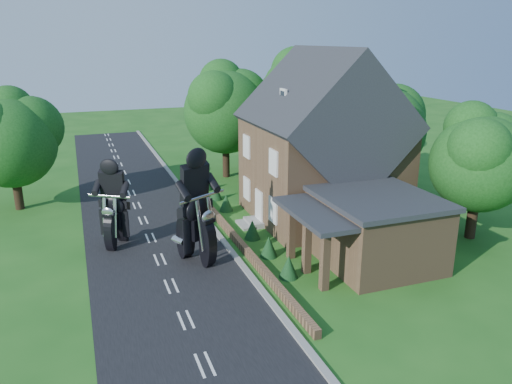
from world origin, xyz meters
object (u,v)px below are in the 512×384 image
object	(u,v)px
house	(322,148)
annex	(373,228)
garden_wall	(230,231)
motorcycle_lead	(197,246)
motorcycle_follow	(117,233)

from	to	relation	value
house	annex	bearing A→B (deg)	-95.24
garden_wall	house	distance (m)	7.52
motorcycle_lead	motorcycle_follow	xyz separation A→B (m)	(-3.54, 3.40, -0.15)
house	annex	size ratio (longest dim) A/B	1.45
annex	motorcycle_follow	bearing A→B (deg)	151.62
garden_wall	annex	world-z (taller)	annex
garden_wall	motorcycle_lead	world-z (taller)	motorcycle_lead
motorcycle_lead	motorcycle_follow	distance (m)	4.92
motorcycle_follow	motorcycle_lead	bearing A→B (deg)	168.47
house	motorcycle_lead	size ratio (longest dim) A/B	5.48
house	motorcycle_lead	xyz separation A→B (m)	(-8.77, -3.89, -3.47)
annex	house	bearing A→B (deg)	84.76
motorcycle_follow	garden_wall	bearing A→B (deg)	-152.52
garden_wall	motorcycle_follow	size ratio (longest dim) A/B	14.18
annex	motorcycle_lead	bearing A→B (deg)	160.32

